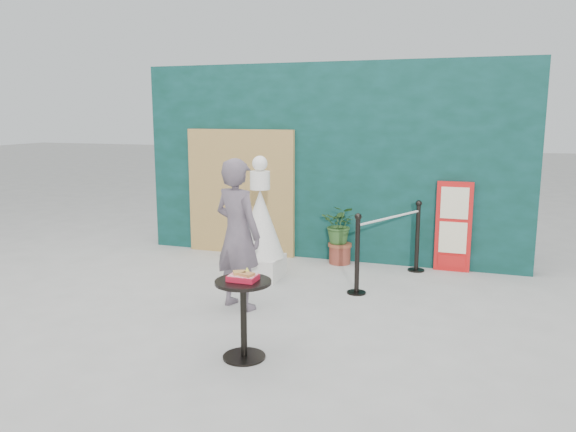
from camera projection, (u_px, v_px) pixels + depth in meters
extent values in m
plane|color=#ADAAA5|center=(252.00, 327.00, 5.98)|extent=(60.00, 60.00, 0.00)
cube|color=#0A2E26|center=(329.00, 163.00, 8.64)|extent=(6.00, 0.30, 3.00)
cube|color=tan|center=(241.00, 192.00, 8.99)|extent=(1.80, 0.08, 2.00)
imported|color=#645661|center=(238.00, 234.00, 6.46)|extent=(0.75, 0.62, 1.75)
cube|color=red|center=(453.00, 227.00, 8.02)|extent=(0.50, 0.06, 1.30)
cube|color=beige|center=(455.00, 203.00, 7.92)|extent=(0.38, 0.02, 0.45)
cube|color=beige|center=(453.00, 238.00, 8.01)|extent=(0.38, 0.02, 0.45)
cube|color=red|center=(451.00, 261.00, 8.07)|extent=(0.38, 0.02, 0.18)
cube|color=silver|center=(261.00, 267.00, 7.75)|extent=(0.57, 0.57, 0.31)
cone|color=white|center=(260.00, 223.00, 7.64)|extent=(0.66, 0.66, 0.93)
cylinder|color=white|center=(260.00, 180.00, 7.53)|extent=(0.27, 0.27, 0.25)
sphere|color=white|center=(260.00, 163.00, 7.49)|extent=(0.21, 0.21, 0.21)
cylinder|color=black|center=(244.00, 357.00, 5.24)|extent=(0.40, 0.40, 0.02)
cylinder|color=black|center=(244.00, 321.00, 5.18)|extent=(0.06, 0.06, 0.72)
cylinder|color=black|center=(243.00, 282.00, 5.11)|extent=(0.52, 0.52, 0.03)
cube|color=red|center=(243.00, 278.00, 5.10)|extent=(0.26, 0.19, 0.05)
cube|color=red|center=(243.00, 275.00, 5.10)|extent=(0.24, 0.17, 0.00)
cube|color=#C78048|center=(239.00, 273.00, 5.12)|extent=(0.15, 0.14, 0.02)
cube|color=#C18046|center=(247.00, 274.00, 5.06)|extent=(0.13, 0.13, 0.02)
cone|color=yellow|center=(247.00, 270.00, 5.13)|extent=(0.06, 0.06, 0.06)
cylinder|color=brown|center=(340.00, 255.00, 8.50)|extent=(0.32, 0.32, 0.27)
cylinder|color=brown|center=(340.00, 245.00, 8.48)|extent=(0.36, 0.36, 0.04)
imported|color=#2E5624|center=(340.00, 224.00, 8.42)|extent=(0.53, 0.46, 0.59)
cylinder|color=black|center=(356.00, 293.00, 7.11)|extent=(0.24, 0.24, 0.02)
cylinder|color=black|center=(357.00, 257.00, 7.03)|extent=(0.06, 0.06, 0.96)
sphere|color=black|center=(358.00, 217.00, 6.93)|extent=(0.09, 0.09, 0.09)
cylinder|color=black|center=(416.00, 270.00, 8.13)|extent=(0.24, 0.24, 0.02)
cylinder|color=black|center=(417.00, 238.00, 8.04)|extent=(0.06, 0.06, 0.96)
sphere|color=black|center=(419.00, 203.00, 7.95)|extent=(0.09, 0.09, 0.09)
cylinder|color=silver|center=(390.00, 218.00, 7.46)|extent=(0.63, 1.31, 0.03)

